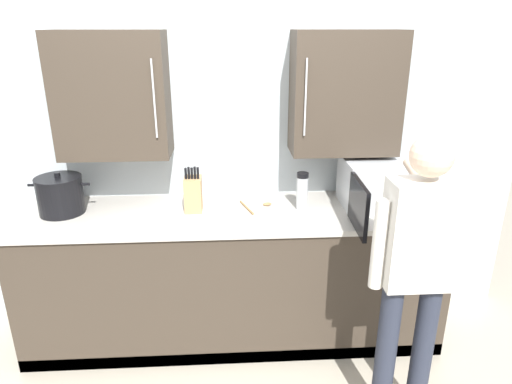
# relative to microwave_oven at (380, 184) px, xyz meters

# --- Properties ---
(back_wall_tiled) EXTENTS (4.18, 0.44, 2.83)m
(back_wall_tiled) POSITION_rel_microwave_oven_xyz_m (-0.98, 0.31, 0.36)
(back_wall_tiled) COLOR #B2BCC1
(back_wall_tiled) RESTS_ON ground_plane
(counter_unit) EXTENTS (2.82, 0.70, 0.95)m
(counter_unit) POSITION_rel_microwave_oven_xyz_m (-0.98, -0.04, -0.64)
(counter_unit) COLOR #3D3328
(counter_unit) RESTS_ON ground_plane
(microwave_oven) EXTENTS (0.57, 0.78, 0.32)m
(microwave_oven) POSITION_rel_microwave_oven_xyz_m (0.00, 0.00, 0.00)
(microwave_oven) COLOR #B7BABF
(microwave_oven) RESTS_ON counter_unit
(thermos_flask) EXTENTS (0.08, 0.08, 0.25)m
(thermos_flask) POSITION_rel_microwave_oven_xyz_m (-0.52, -0.02, -0.03)
(thermos_flask) COLOR #B7BABF
(thermos_flask) RESTS_ON counter_unit
(stock_pot) EXTENTS (0.38, 0.29, 0.27)m
(stock_pot) POSITION_rel_microwave_oven_xyz_m (-2.08, 0.01, -0.04)
(stock_pot) COLOR black
(stock_pot) RESTS_ON counter_unit
(wooden_spoon) EXTENTS (0.22, 0.23, 0.02)m
(wooden_spoon) POSITION_rel_microwave_oven_xyz_m (-0.82, 0.03, -0.15)
(wooden_spoon) COLOR #A37547
(wooden_spoon) RESTS_ON counter_unit
(knife_block) EXTENTS (0.11, 0.15, 0.31)m
(knife_block) POSITION_rel_microwave_oven_xyz_m (-1.23, 0.00, -0.04)
(knife_block) COLOR tan
(knife_block) RESTS_ON counter_unit
(person_figure) EXTENTS (0.44, 0.64, 1.64)m
(person_figure) POSITION_rel_microwave_oven_xyz_m (-0.08, -0.84, -0.13)
(person_figure) COLOR #282D3D
(person_figure) RESTS_ON ground_plane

